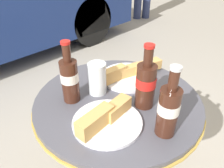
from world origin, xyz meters
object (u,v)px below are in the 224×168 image
object	(u,v)px
lunch_plate_near	(129,74)
cola_bottle_right	(146,83)
lunch_plate_far	(106,119)
cola_bottle_center	(168,109)
cola_bottle_left	(70,79)
drinking_glass	(97,80)
bistro_table	(117,133)

from	to	relation	value
lunch_plate_near	cola_bottle_right	bearing A→B (deg)	-123.14
lunch_plate_near	lunch_plate_far	world-z (taller)	same
cola_bottle_center	lunch_plate_near	bearing A→B (deg)	59.69
cola_bottle_left	cola_bottle_right	bearing A→B (deg)	-53.04
cola_bottle_left	drinking_glass	xyz separation A→B (m)	(0.10, -0.04, -0.03)
cola_bottle_right	drinking_glass	world-z (taller)	cola_bottle_right
drinking_glass	lunch_plate_far	bearing A→B (deg)	-124.42
drinking_glass	lunch_plate_near	size ratio (longest dim) A/B	0.41
cola_bottle_right	bistro_table	bearing A→B (deg)	110.06
bistro_table	cola_bottle_right	world-z (taller)	cola_bottle_right
drinking_glass	lunch_plate_far	world-z (taller)	drinking_glass
bistro_table	lunch_plate_near	distance (m)	0.26
cola_bottle_right	lunch_plate_far	xyz separation A→B (m)	(-0.17, 0.03, -0.07)
cola_bottle_left	cola_bottle_right	xyz separation A→B (m)	(0.16, -0.22, 0.00)
bistro_table	lunch_plate_far	xyz separation A→B (m)	(-0.13, -0.07, 0.21)
cola_bottle_left	lunch_plate_far	world-z (taller)	cola_bottle_left
cola_bottle_left	drinking_glass	bearing A→B (deg)	-19.00
drinking_glass	bistro_table	bearing A→B (deg)	-72.45
drinking_glass	lunch_plate_near	world-z (taller)	drinking_glass
bistro_table	cola_bottle_center	bearing A→B (deg)	-97.55
cola_bottle_left	cola_bottle_right	size ratio (longest dim) A/B	0.99
bistro_table	lunch_plate_far	size ratio (longest dim) A/B	3.15
cola_bottle_left	cola_bottle_center	distance (m)	0.37
cola_bottle_right	cola_bottle_center	size ratio (longest dim) A/B	1.01
cola_bottle_center	lunch_plate_far	xyz separation A→B (m)	(-0.10, 0.16, -0.07)
cola_bottle_left	cola_bottle_center	xyz separation A→B (m)	(0.10, -0.35, 0.00)
cola_bottle_right	lunch_plate_near	bearing A→B (deg)	56.86
drinking_glass	lunch_plate_far	size ratio (longest dim) A/B	0.55
cola_bottle_left	cola_bottle_right	world-z (taller)	cola_bottle_right
drinking_glass	lunch_plate_far	xyz separation A→B (m)	(-0.11, -0.16, -0.04)
cola_bottle_left	lunch_plate_near	xyz separation A→B (m)	(0.27, -0.05, -0.07)
cola_bottle_left	drinking_glass	distance (m)	0.11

